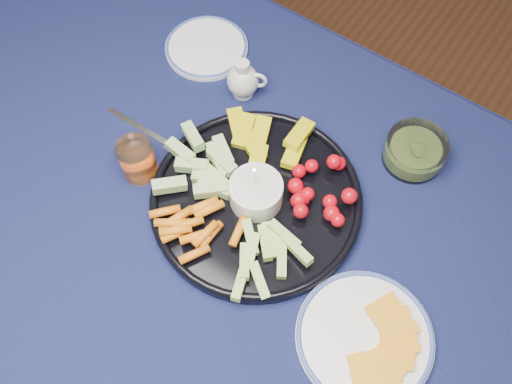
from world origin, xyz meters
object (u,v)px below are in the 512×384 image
Objects in this scene: crudite_platter at (255,198)px; side_plate_extra at (207,47)px; dining_table at (192,231)px; cheese_plate at (365,337)px; pickle_bowl at (415,152)px; creamer_pitcher at (243,80)px; juice_tumbler at (138,161)px.

side_plate_extra is (-0.30, 0.25, -0.01)m from crudite_platter.
dining_table is at bearing -57.82° from side_plate_extra.
dining_table is 0.40m from cheese_plate.
cheese_plate is at bearing -19.17° from crudite_platter.
cheese_plate is (0.10, -0.35, -0.01)m from pickle_bowl.
side_plate_extra is at bearing 160.07° from creamer_pitcher.
creamer_pitcher is 0.77× the size of pickle_bowl.
dining_table is at bearing 177.64° from cheese_plate.
juice_tumbler reaches higher than pickle_bowl.
side_plate_extra is at bearing -179.04° from pickle_bowl.
creamer_pitcher is 0.14m from side_plate_extra.
creamer_pitcher is at bearing 130.19° from crudite_platter.
crudite_platter is 1.71× the size of cheese_plate.
dining_table is 14.33× the size of pickle_bowl.
creamer_pitcher reaches higher than dining_table.
cheese_plate is (0.38, -0.02, 0.10)m from dining_table.
creamer_pitcher is at bearing 79.24° from juice_tumbler.
pickle_bowl reaches higher than dining_table.
cheese_plate is at bearing -30.40° from side_plate_extra.
dining_table is 0.18m from juice_tumbler.
juice_tumbler is (-0.22, -0.07, 0.01)m from crudite_platter.
pickle_bowl is 0.65× the size of side_plate_extra.
side_plate_extra is at bearing 104.83° from juice_tumbler.
creamer_pitcher is at bearing 104.86° from dining_table.
dining_table is at bearing -8.08° from juice_tumbler.
dining_table is 7.36× the size of cheese_plate.
pickle_bowl is at bearing 105.59° from cheese_plate.
juice_tumbler is at bearing 176.22° from cheese_plate.
pickle_bowl reaches higher than cheese_plate.
cheese_plate is at bearing -74.41° from pickle_bowl.
cheese_plate is at bearing -2.36° from dining_table.
creamer_pitcher is 1.11× the size of juice_tumbler.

